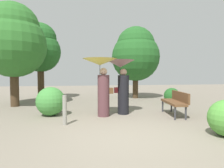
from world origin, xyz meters
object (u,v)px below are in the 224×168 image
at_px(person_left, 102,76).
at_px(tree_near_left, 13,40).
at_px(person_right, 122,77).
at_px(tree_mid_left, 40,48).
at_px(park_bench, 176,101).
at_px(path_marker_post, 65,110).
at_px(tree_near_right, 136,54).

bearing_deg(person_left, tree_near_left, 60.45).
bearing_deg(person_right, tree_mid_left, 44.68).
xyz_separation_m(person_right, tree_mid_left, (-3.68, 4.68, 1.59)).
distance_m(person_left, person_right, 0.79).
bearing_deg(tree_near_left, park_bench, -25.32).
bearing_deg(tree_near_left, path_marker_post, -55.71).
bearing_deg(tree_near_left, tree_near_right, 18.18).
distance_m(park_bench, tree_near_right, 5.39).
distance_m(person_left, park_bench, 2.71).
relative_size(tree_near_right, path_marker_post, 5.02).
height_order(person_left, tree_mid_left, tree_mid_left).
height_order(person_left, person_right, person_left).
distance_m(person_right, tree_near_right, 4.93).
bearing_deg(path_marker_post, person_left, 39.98).
bearing_deg(tree_mid_left, tree_near_left, -106.38).
distance_m(person_left, tree_near_left, 4.74).
bearing_deg(person_left, tree_mid_left, 37.20).
height_order(person_right, tree_near_right, tree_near_right).
height_order(person_right, tree_mid_left, tree_mid_left).
relative_size(park_bench, tree_near_right, 0.37).
relative_size(tree_near_left, tree_mid_left, 1.06).
relative_size(tree_near_left, path_marker_post, 5.41).
relative_size(person_left, tree_mid_left, 0.46).
xyz_separation_m(tree_near_left, tree_near_right, (6.15, 2.02, -0.28)).
height_order(park_bench, tree_mid_left, tree_mid_left).
height_order(person_left, park_bench, person_left).
height_order(tree_near_left, tree_mid_left, tree_near_left).
xyz_separation_m(person_left, path_marker_post, (-1.16, -0.97, -0.94)).
xyz_separation_m(person_left, tree_near_left, (-3.61, 2.63, 1.58)).
distance_m(person_right, tree_mid_left, 6.16).
xyz_separation_m(person_right, tree_near_left, (-4.36, 2.37, 1.63)).
relative_size(park_bench, tree_near_left, 0.34).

